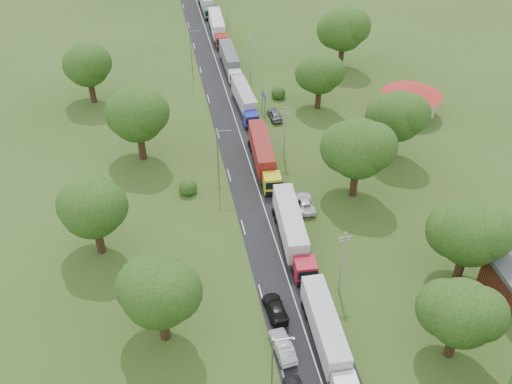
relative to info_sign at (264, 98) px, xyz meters
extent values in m
plane|color=#2F4316|center=(-5.20, -35.00, -3.00)|extent=(260.00, 260.00, 0.00)
cube|color=black|center=(-5.20, -15.00, -3.00)|extent=(8.00, 200.00, 0.04)
cylinder|color=slate|center=(0.00, -1.20, -1.00)|extent=(0.12, 0.12, 4.00)
cylinder|color=slate|center=(0.00, 1.20, -1.00)|extent=(0.12, 0.12, 4.00)
cube|color=navy|center=(0.00, 0.00, 0.60)|extent=(0.06, 3.00, 1.00)
cube|color=silver|center=(0.00, 0.00, 0.60)|extent=(0.07, 3.10, 0.06)
cylinder|color=gray|center=(0.30, -42.00, 1.50)|extent=(0.24, 0.24, 9.00)
cube|color=gray|center=(0.30, -42.00, 5.30)|extent=(1.60, 0.10, 0.10)
cube|color=gray|center=(0.30, -42.00, 4.80)|extent=(1.20, 0.10, 0.10)
cylinder|color=gray|center=(0.30, -14.00, 1.50)|extent=(0.24, 0.24, 9.00)
cube|color=gray|center=(0.30, -14.00, 5.30)|extent=(1.60, 0.10, 0.10)
cube|color=gray|center=(0.30, -14.00, 4.80)|extent=(1.20, 0.10, 0.10)
cylinder|color=gray|center=(0.30, 14.00, 1.50)|extent=(0.24, 0.24, 9.00)
cube|color=gray|center=(0.30, 14.00, 5.30)|extent=(1.60, 0.10, 0.10)
cube|color=gray|center=(0.30, 14.00, 4.80)|extent=(1.20, 0.10, 0.10)
cylinder|color=gray|center=(0.30, 42.00, 1.50)|extent=(0.24, 0.24, 9.00)
cylinder|color=slate|center=(-10.70, -55.00, 2.00)|extent=(0.16, 0.16, 10.00)
cube|color=slate|center=(-9.80, -55.00, 6.70)|extent=(1.80, 0.10, 0.10)
cube|color=slate|center=(-9.00, -55.00, 6.55)|extent=(0.50, 0.22, 0.15)
cylinder|color=slate|center=(-10.70, -20.00, 2.00)|extent=(0.16, 0.16, 10.00)
cube|color=slate|center=(-9.80, -20.00, 6.70)|extent=(1.80, 0.10, 0.10)
cube|color=slate|center=(-9.00, -20.00, 6.55)|extent=(0.50, 0.22, 0.15)
cylinder|color=slate|center=(-10.70, 15.00, 2.00)|extent=(0.16, 0.16, 10.00)
cube|color=slate|center=(-9.80, 15.00, 6.70)|extent=(1.80, 0.10, 0.10)
cube|color=slate|center=(-9.00, 15.00, 6.55)|extent=(0.50, 0.22, 0.15)
cylinder|color=#382616|center=(8.80, -53.00, -1.08)|extent=(1.04, 1.04, 3.85)
sphere|color=#15390F|center=(8.80, -53.00, 3.60)|extent=(7.00, 7.00, 7.00)
sphere|color=#15390F|center=(10.05, -54.00, 4.35)|extent=(5.50, 5.50, 5.50)
sphere|color=#15390F|center=(7.80, -51.75, 3.10)|extent=(6.00, 6.00, 6.00)
cylinder|color=#382616|center=(14.80, -43.00, -0.90)|extent=(1.08, 1.08, 4.20)
sphere|color=#15390F|center=(14.80, -43.00, 4.22)|extent=(7.70, 7.70, 7.70)
sphere|color=#15390F|center=(16.18, -44.10, 5.05)|extent=(6.05, 6.05, 6.05)
sphere|color=#15390F|center=(13.70, -41.63, 3.67)|extent=(6.60, 6.60, 6.60)
cylinder|color=#382616|center=(7.80, -25.00, -0.73)|extent=(1.12, 1.12, 4.55)
sphere|color=#15390F|center=(7.80, -25.00, 4.85)|extent=(8.40, 8.40, 8.40)
sphere|color=#15390F|center=(9.30, -26.20, 5.75)|extent=(6.60, 6.60, 6.60)
sphere|color=#15390F|center=(6.60, -23.50, 4.25)|extent=(7.20, 7.20, 7.20)
cylinder|color=#382616|center=(16.80, -17.00, -0.90)|extent=(1.08, 1.08, 4.20)
sphere|color=#15390F|center=(16.80, -17.00, 4.22)|extent=(7.70, 7.70, 7.70)
sphere|color=#15390F|center=(18.18, -18.10, 5.05)|extent=(6.05, 6.05, 6.05)
sphere|color=#15390F|center=(15.70, -15.63, 3.67)|extent=(6.60, 6.60, 6.60)
cylinder|color=#382616|center=(9.80, 0.00, -1.08)|extent=(1.04, 1.04, 3.85)
sphere|color=#15390F|center=(9.80, 0.00, 3.60)|extent=(7.00, 7.00, 7.00)
sphere|color=#15390F|center=(11.05, -1.00, 4.35)|extent=(5.50, 5.50, 5.50)
sphere|color=#15390F|center=(8.80, 1.25, 3.10)|extent=(6.00, 6.00, 6.00)
cylinder|color=#382616|center=(18.80, 15.00, -0.73)|extent=(1.12, 1.12, 4.55)
sphere|color=#15390F|center=(18.80, 15.00, 4.85)|extent=(8.40, 8.40, 8.40)
sphere|color=#15390F|center=(20.30, 13.80, 5.75)|extent=(6.60, 6.60, 6.60)
sphere|color=#15390F|center=(17.60, 16.50, 4.25)|extent=(7.20, 7.20, 7.20)
cylinder|color=#382616|center=(-20.20, -45.00, -0.90)|extent=(1.08, 1.08, 4.20)
sphere|color=#15390F|center=(-20.20, -45.00, 4.22)|extent=(7.70, 7.70, 7.70)
sphere|color=#15390F|center=(-18.82, -46.10, 5.05)|extent=(6.05, 6.05, 6.05)
sphere|color=#15390F|center=(-21.30, -43.63, 3.67)|extent=(6.60, 6.60, 6.60)
cylinder|color=#382616|center=(-27.20, -30.00, -0.90)|extent=(1.08, 1.08, 4.20)
sphere|color=#15390F|center=(-27.20, -30.00, 4.22)|extent=(7.70, 7.70, 7.70)
sphere|color=#15390F|center=(-25.82, -31.10, 5.05)|extent=(6.05, 6.05, 6.05)
sphere|color=#15390F|center=(-28.30, -28.63, 3.67)|extent=(6.60, 6.60, 6.60)
cylinder|color=#382616|center=(-21.20, -10.00, -0.73)|extent=(1.12, 1.12, 4.55)
sphere|color=#15390F|center=(-21.20, -10.00, 4.85)|extent=(8.40, 8.40, 8.40)
sphere|color=#15390F|center=(-19.70, -11.20, 5.75)|extent=(6.60, 6.60, 6.60)
sphere|color=#15390F|center=(-22.40, -8.50, 4.25)|extent=(7.20, 7.20, 7.20)
cylinder|color=#382616|center=(-29.20, 10.00, -0.90)|extent=(1.08, 1.08, 4.20)
sphere|color=#15390F|center=(-29.20, 10.00, 4.22)|extent=(7.70, 7.70, 7.70)
sphere|color=#15390F|center=(-27.82, 8.90, 5.05)|extent=(6.05, 6.05, 6.05)
sphere|color=#15390F|center=(-30.30, 11.37, 3.67)|extent=(6.60, 6.60, 6.60)
cube|color=beige|center=(24.80, -5.00, -1.00)|extent=(7.00, 5.00, 4.00)
cone|color=maroon|center=(24.80, -5.00, 1.90)|extent=(10.08, 10.08, 1.80)
cube|color=slate|center=(-3.55, -48.92, -2.26)|extent=(2.59, 11.36, 0.29)
cube|color=silver|center=(-3.55, -48.62, -0.50)|extent=(2.79, 11.66, 2.95)
cylinder|color=black|center=(-3.55, -45.48, -2.51)|extent=(2.31, 0.98, 0.98)
cylinder|color=black|center=(-3.55, -44.00, -2.51)|extent=(2.31, 0.98, 0.98)
cube|color=maroon|center=(-3.23, -39.66, -1.40)|extent=(2.64, 2.64, 2.59)
cube|color=black|center=(-3.23, -40.91, -1.03)|extent=(2.38, 0.18, 1.14)
cube|color=slate|center=(-3.23, -40.85, -2.43)|extent=(2.29, 0.40, 0.36)
cube|color=slate|center=(-3.23, -32.40, -2.22)|extent=(3.16, 12.05, 0.31)
cube|color=silver|center=(-3.23, -32.09, -0.36)|extent=(3.38, 12.37, 3.11)
cylinder|color=black|center=(-3.23, -40.59, -2.48)|extent=(2.44, 1.04, 1.04)
cylinder|color=black|center=(-3.23, -38.72, -2.48)|extent=(2.44, 1.04, 1.04)
cylinder|color=black|center=(-3.23, -28.77, -2.48)|extent=(2.44, 1.04, 1.04)
cylinder|color=black|center=(-3.23, -27.22, -2.48)|extent=(2.44, 1.04, 1.04)
cube|color=#B7BA15|center=(-3.37, -22.10, -1.42)|extent=(2.61, 2.61, 2.56)
cube|color=black|center=(-3.37, -23.34, -1.06)|extent=(2.35, 0.17, 1.12)
cube|color=slate|center=(-3.37, -23.28, -2.44)|extent=(2.26, 0.40, 0.36)
cube|color=slate|center=(-3.37, -14.95, -2.24)|extent=(3.11, 11.88, 0.31)
cube|color=maroon|center=(-3.37, -14.64, -0.40)|extent=(3.33, 12.20, 3.07)
cylinder|color=black|center=(-3.37, -23.02, -2.49)|extent=(2.40, 1.02, 1.02)
cylinder|color=black|center=(-3.37, -21.18, -2.49)|extent=(2.40, 1.02, 1.02)
cylinder|color=black|center=(-3.37, -11.37, -2.49)|extent=(2.40, 1.02, 1.02)
cylinder|color=black|center=(-3.37, -9.84, -2.49)|extent=(2.40, 1.02, 1.02)
cube|color=#192198|center=(-2.97, -4.05, -1.57)|extent=(2.32, 2.32, 2.31)
cube|color=black|center=(-2.97, -5.17, -1.24)|extent=(2.13, 0.12, 1.02)
cube|color=slate|center=(-2.97, -5.11, -2.49)|extent=(2.05, 0.34, 0.32)
cube|color=slate|center=(-2.97, 2.44, -2.31)|extent=(2.61, 10.73, 0.28)
cube|color=#A3A3A8|center=(-2.97, 2.71, -0.64)|extent=(2.81, 11.02, 2.78)
cylinder|color=black|center=(-2.97, -4.88, -2.54)|extent=(2.18, 0.93, 0.93)
cylinder|color=black|center=(-2.97, -3.21, -2.54)|extent=(2.18, 0.93, 0.93)
cylinder|color=black|center=(-2.97, 5.68, -2.54)|extent=(2.18, 0.93, 0.93)
cylinder|color=black|center=(-2.97, 7.07, -2.54)|extent=(2.18, 0.93, 0.93)
cube|color=silver|center=(-3.04, 11.90, -1.52)|extent=(2.30, 2.30, 2.39)
cube|color=black|center=(-3.04, 10.74, -1.19)|extent=(2.20, 0.03, 1.05)
cube|color=slate|center=(-3.04, 10.80, -2.48)|extent=(2.10, 0.26, 0.33)
cube|color=slate|center=(-3.04, 18.58, -2.29)|extent=(2.23, 10.98, 0.29)
cube|color=#4F5156|center=(-3.04, 18.87, -0.57)|extent=(2.42, 11.27, 2.86)
cylinder|color=black|center=(-3.04, 11.04, -2.52)|extent=(2.24, 0.95, 0.95)
cylinder|color=black|center=(-3.04, 12.76, -2.52)|extent=(2.24, 0.95, 0.95)
cylinder|color=black|center=(-3.04, 21.92, -2.52)|extent=(2.24, 0.95, 0.95)
cylinder|color=black|center=(-3.04, 23.35, -2.52)|extent=(2.24, 0.95, 0.95)
cube|color=maroon|center=(-3.07, 28.56, -1.41)|extent=(2.56, 2.56, 2.56)
cube|color=black|center=(-3.07, 27.32, -1.05)|extent=(2.36, 0.11, 1.13)
cube|color=slate|center=(-3.07, 27.38, -2.44)|extent=(2.26, 0.34, 0.36)
cube|color=slate|center=(-3.07, 35.74, -2.23)|extent=(2.83, 11.88, 0.31)
cube|color=silver|center=(-3.07, 36.05, -0.39)|extent=(3.05, 12.20, 3.08)
cylinder|color=black|center=(-3.07, 27.64, -2.49)|extent=(2.41, 1.03, 1.03)
cylinder|color=black|center=(-3.07, 29.48, -2.49)|extent=(2.41, 1.03, 1.03)
cylinder|color=black|center=(-3.07, 39.33, -2.49)|extent=(2.41, 1.03, 1.03)
cylinder|color=black|center=(-3.07, 40.87, -2.49)|extent=(2.41, 1.03, 1.03)
cube|color=#2A703C|center=(-3.48, 45.44, -1.49)|extent=(2.34, 2.34, 2.44)
cube|color=black|center=(-3.48, 44.26, -1.15)|extent=(2.24, 0.02, 1.07)
cube|color=slate|center=(-3.48, 44.32, -2.47)|extent=(2.15, 0.25, 0.34)
cube|color=slate|center=(-3.48, 52.27, -2.27)|extent=(2.25, 11.22, 0.29)
cylinder|color=black|center=(-3.48, 44.56, -2.51)|extent=(2.29, 0.98, 0.98)
cylinder|color=black|center=(-3.48, 46.32, -2.51)|extent=(2.29, 0.98, 0.98)
cylinder|color=black|center=(-3.48, 55.69, -2.51)|extent=(2.29, 0.98, 0.98)
cylinder|color=black|center=(-3.48, 57.15, -2.51)|extent=(2.29, 0.98, 0.98)
imported|color=#AFB2B8|center=(-8.20, -49.24, -2.20)|extent=(2.19, 5.04, 1.61)
imported|color=black|center=(-7.81, -44.01, -2.27)|extent=(2.45, 5.19, 1.46)
imported|color=silver|center=(0.30, -26.45, -2.27)|extent=(2.78, 5.41, 1.46)
imported|color=slate|center=(1.53, -2.16, -2.22)|extent=(2.05, 4.68, 1.57)
camera|label=1|loc=(-18.15, -85.20, 47.29)|focal=40.00mm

